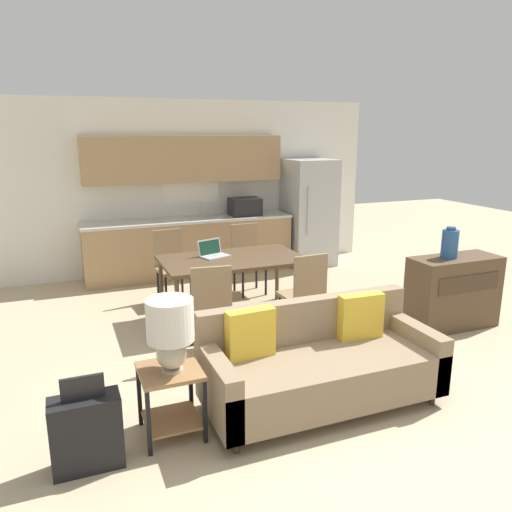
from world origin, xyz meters
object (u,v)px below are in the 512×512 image
dining_chair_near_left (210,305)px  dining_chair_near_right (305,291)px  side_table (171,391)px  credenza (453,292)px  vase (450,244)px  refrigerator (309,212)px  couch (318,364)px  dining_chair_far_right (248,255)px  laptop (213,252)px  table_lamp (170,328)px  dining_table (233,263)px  dining_chair_far_left (172,263)px  suitcase (87,432)px

dining_chair_near_left → dining_chair_near_right: size_ratio=1.00×
side_table → dining_chair_near_right: (1.76, 1.27, 0.17)m
credenza → vase: 0.59m
refrigerator → dining_chair_near_left: refrigerator is taller
refrigerator → couch: 4.58m
dining_chair_far_right → laptop: bearing=-135.7°
table_lamp → laptop: 2.51m
vase → dining_chair_near_left: 2.77m
side_table → dining_chair_far_right: size_ratio=0.55×
dining_table → dining_chair_far_left: dining_chair_far_left is taller
couch → table_lamp: size_ratio=3.56×
dining_table → couch: (0.02, -2.09, -0.36)m
vase → dining_chair_near_right: (-1.63, 0.36, -0.47)m
side_table → refrigerator: bearing=51.2°
dining_table → vase: 2.49m
vase → refrigerator: bearing=92.1°
suitcase → dining_table: bearing=51.1°
side_table → table_lamp: 0.51m
refrigerator → side_table: bearing=-128.8°
dining_chair_near_left → vase: bearing=-179.2°
table_lamp → suitcase: (-0.62, -0.14, -0.60)m
laptop → suitcase: bearing=-142.6°
laptop → suitcase: size_ratio=0.57×
credenza → laptop: laptop is taller
credenza → dining_chair_far_right: dining_chair_far_right is taller
dining_chair_near_right → dining_table: bearing=-59.8°
side_table → dining_chair_near_right: 2.18m
couch → dining_chair_far_left: 3.05m
couch → dining_chair_near_left: size_ratio=2.03×
dining_table → dining_chair_far_left: 1.06m
refrigerator → vase: (0.11, -3.16, 0.11)m
suitcase → credenza: bearing=14.7°
refrigerator → dining_chair_near_right: 3.20m
vase → dining_chair_near_right: vase is taller
credenza → dining_chair_near_right: bearing=168.0°
dining_chair_near_left → dining_chair_far_right: 2.08m
refrigerator → dining_chair_near_right: refrigerator is taller
refrigerator → dining_chair_far_left: size_ratio=1.84×
dining_table → dining_chair_near_right: dining_chair_near_right is taller
dining_table → suitcase: bearing=-128.9°
credenza → dining_chair_far_right: bearing=129.7°
vase → suitcase: vase is taller
couch → laptop: laptop is taller
dining_table → couch: size_ratio=0.86×
vase → suitcase: size_ratio=0.52×
dining_table → side_table: 2.45m
table_lamp → dining_chair_far_left: bearing=77.6°
dining_table → table_lamp: (-1.21, -2.12, 0.16)m
dining_chair_far_right → dining_chair_near_left: bearing=-122.2°
dining_chair_near_left → dining_table: bearing=-114.8°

